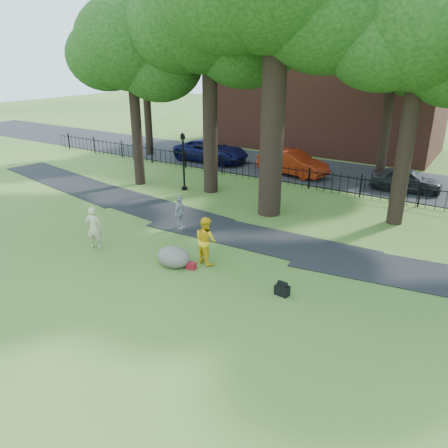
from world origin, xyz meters
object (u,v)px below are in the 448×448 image
Objects in this scene: woman at (94,228)px; lamppost at (184,162)px; red_sedan at (292,163)px; man at (206,240)px; boulder at (173,256)px.

lamppost reaches higher than woman.
red_sedan is at bearing -122.47° from woman.
man reaches higher than woman.
man is 9.62m from lamppost.
red_sedan is (-1.76, 14.39, 0.39)m from boulder.
man is (4.54, 1.32, 0.04)m from woman.
man reaches higher than red_sedan.
woman is 1.34× the size of boulder.
red_sedan reaches higher than boulder.
red_sedan is (-2.65, 13.56, -0.14)m from man.
man is at bearing -159.57° from red_sedan.
boulder is 9.76m from lamppost.
red_sedan is at bearing 96.97° from boulder.
woman reaches higher than boulder.
red_sedan is (3.82, 6.48, -0.85)m from lamppost.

